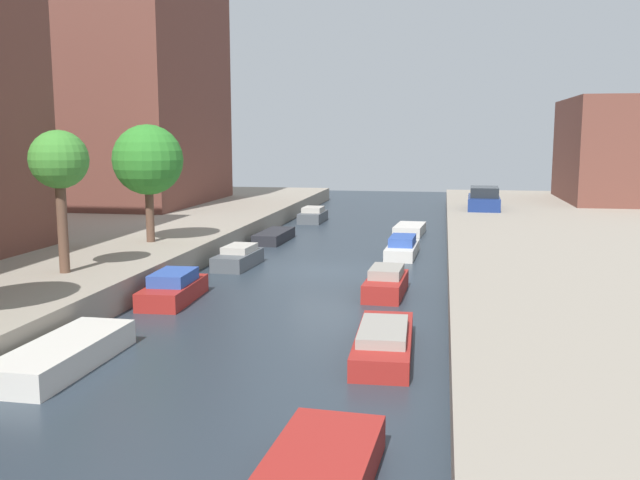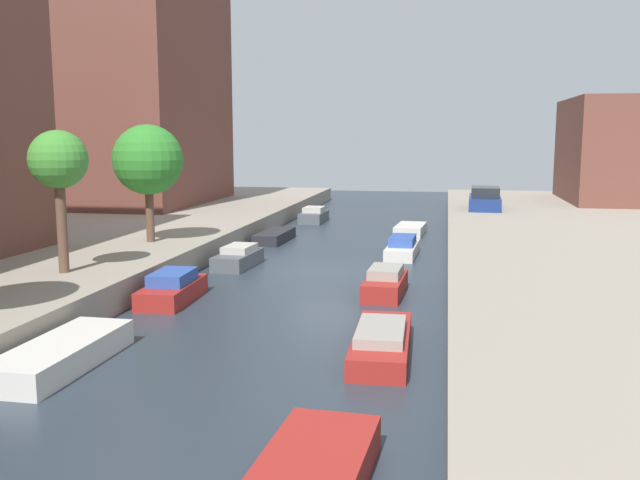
{
  "view_description": "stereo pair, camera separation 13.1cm",
  "coord_description": "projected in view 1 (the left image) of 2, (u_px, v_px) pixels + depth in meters",
  "views": [
    {
      "loc": [
        4.76,
        -27.19,
        5.45
      ],
      "look_at": [
        -0.59,
        2.73,
        0.88
      ],
      "focal_mm": 38.91,
      "sensor_mm": 36.0,
      "label": 1
    },
    {
      "loc": [
        4.88,
        -27.17,
        5.45
      ],
      "look_at": [
        -0.59,
        2.73,
        0.88
      ],
      "focal_mm": 38.91,
      "sensor_mm": 36.0,
      "label": 2
    }
  ],
  "objects": [
    {
      "name": "ground_plane",
      "position": [
        322.0,
        272.0,
        28.11
      ],
      "size": [
        84.0,
        84.0,
        0.0
      ],
      "primitive_type": "plane",
      "color": "#28333D"
    },
    {
      "name": "apartment_tower_far",
      "position": [
        127.0,
        65.0,
        45.53
      ],
      "size": [
        10.0,
        13.48,
        18.2
      ],
      "primitive_type": "cube",
      "color": "brown",
      "rests_on": "quay_left"
    },
    {
      "name": "street_tree_1",
      "position": [
        59.0,
        163.0,
        22.27
      ],
      "size": [
        1.89,
        1.89,
        4.65
      ],
      "color": "brown",
      "rests_on": "quay_left"
    },
    {
      "name": "street_tree_2",
      "position": [
        148.0,
        160.0,
        28.95
      ],
      "size": [
        2.94,
        2.94,
        4.94
      ],
      "color": "brown",
      "rests_on": "quay_left"
    },
    {
      "name": "parked_car",
      "position": [
        484.0,
        200.0,
        42.71
      ],
      "size": [
        2.07,
        4.73,
        1.37
      ],
      "color": "navy",
      "rests_on": "quay_right"
    },
    {
      "name": "moored_boat_left_1",
      "position": [
        64.0,
        355.0,
        16.43
      ],
      "size": [
        1.6,
        4.41,
        0.63
      ],
      "color": "beige",
      "rests_on": "ground_plane"
    },
    {
      "name": "moored_boat_left_2",
      "position": [
        173.0,
        289.0,
        23.05
      ],
      "size": [
        1.52,
        3.54,
        1.0
      ],
      "color": "maroon",
      "rests_on": "ground_plane"
    },
    {
      "name": "moored_boat_left_3",
      "position": [
        238.0,
        258.0,
        29.12
      ],
      "size": [
        1.45,
        3.24,
        0.89
      ],
      "color": "#4C5156",
      "rests_on": "ground_plane"
    },
    {
      "name": "moored_boat_left_4",
      "position": [
        274.0,
        236.0,
        36.16
      ],
      "size": [
        1.42,
        3.93,
        0.54
      ],
      "color": "#232328",
      "rests_on": "ground_plane"
    },
    {
      "name": "moored_boat_left_5",
      "position": [
        313.0,
        216.0,
        44.36
      ],
      "size": [
        1.45,
        3.22,
        0.96
      ],
      "color": "#4C5156",
      "rests_on": "ground_plane"
    },
    {
      "name": "moored_boat_right_0",
      "position": [
        318.0,
        474.0,
        10.68
      ],
      "size": [
        1.8,
        3.64,
        0.59
      ],
      "color": "maroon",
      "rests_on": "ground_plane"
    },
    {
      "name": "moored_boat_right_1",
      "position": [
        384.0,
        341.0,
        17.41
      ],
      "size": [
        1.5,
        4.53,
        0.79
      ],
      "color": "maroon",
      "rests_on": "ground_plane"
    },
    {
      "name": "moored_boat_right_2",
      "position": [
        386.0,
        283.0,
        23.97
      ],
      "size": [
        1.39,
        3.3,
        0.96
      ],
      "color": "maroon",
      "rests_on": "ground_plane"
    },
    {
      "name": "moored_boat_right_3",
      "position": [
        402.0,
        248.0,
        31.76
      ],
      "size": [
        1.43,
        3.91,
        0.92
      ],
      "color": "beige",
      "rests_on": "ground_plane"
    },
    {
      "name": "moored_boat_right_4",
      "position": [
        410.0,
        229.0,
        38.83
      ],
      "size": [
        1.74,
        3.34,
        0.54
      ],
      "color": "beige",
      "rests_on": "ground_plane"
    }
  ]
}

